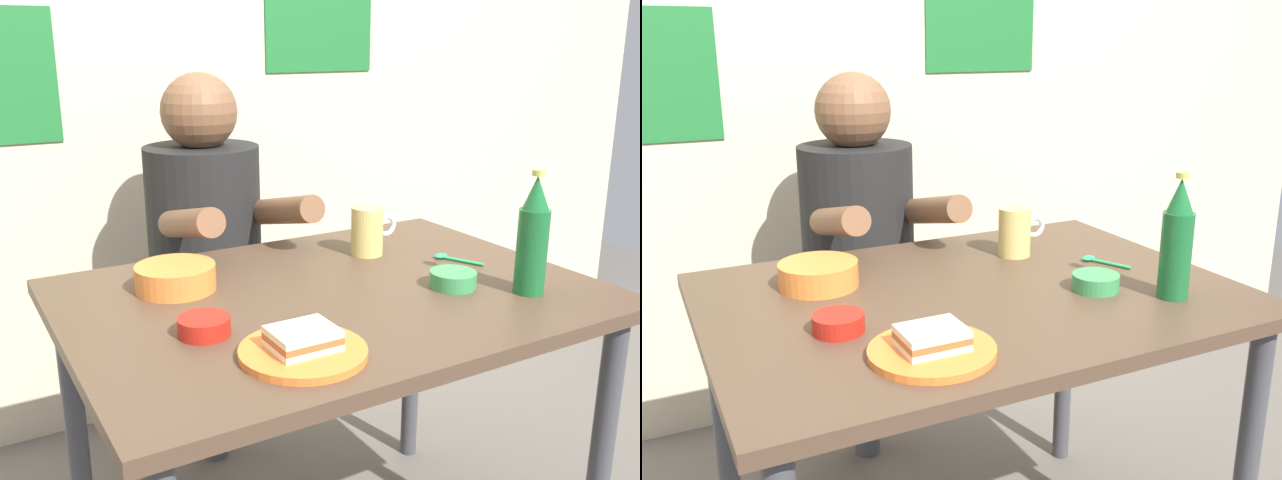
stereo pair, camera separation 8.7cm
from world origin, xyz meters
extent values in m
cube|color=beige|center=(0.00, 1.05, 1.30)|extent=(4.40, 0.08, 2.60)
cube|color=#4C3828|center=(0.00, 0.00, 0.72)|extent=(1.10, 0.80, 0.03)
cylinder|color=#3F3F44|center=(0.49, -0.34, 0.35)|extent=(0.05, 0.05, 0.71)
cylinder|color=#3F3F44|center=(-0.49, 0.34, 0.35)|extent=(0.05, 0.05, 0.71)
cylinder|color=#3F3F44|center=(0.49, 0.34, 0.35)|extent=(0.05, 0.05, 0.71)
cylinder|color=#4C4C51|center=(-0.04, 0.63, 0.21)|extent=(0.08, 0.08, 0.41)
cylinder|color=maroon|center=(-0.04, 0.63, 0.43)|extent=(0.34, 0.34, 0.04)
cylinder|color=black|center=(-0.04, 0.63, 0.71)|extent=(0.32, 0.32, 0.52)
sphere|color=brown|center=(-0.04, 0.63, 1.06)|extent=(0.21, 0.21, 0.21)
cylinder|color=brown|center=(-0.17, 0.38, 0.82)|extent=(0.07, 0.31, 0.14)
cylinder|color=brown|center=(0.09, 0.38, 0.82)|extent=(0.07, 0.31, 0.14)
cylinder|color=orange|center=(-0.20, -0.24, 0.75)|extent=(0.22, 0.22, 0.01)
cube|color=beige|center=(-0.20, -0.24, 0.76)|extent=(0.11, 0.09, 0.01)
cube|color=#9E592D|center=(-0.20, -0.24, 0.77)|extent=(0.11, 0.09, 0.01)
cube|color=beige|center=(-0.20, -0.24, 0.78)|extent=(0.11, 0.09, 0.01)
cylinder|color=#D1BC66|center=(0.21, 0.18, 0.80)|extent=(0.08, 0.08, 0.12)
torus|color=silver|center=(0.27, 0.18, 0.81)|extent=(0.06, 0.01, 0.06)
cylinder|color=#19602D|center=(0.35, -0.22, 0.83)|extent=(0.06, 0.06, 0.18)
cone|color=#19602D|center=(0.35, -0.22, 0.95)|extent=(0.05, 0.05, 0.07)
cylinder|color=#BFB74C|center=(0.35, -0.22, 1.00)|extent=(0.03, 0.03, 0.01)
cylinder|color=#B21E14|center=(-0.32, -0.08, 0.76)|extent=(0.10, 0.10, 0.03)
cylinder|color=maroon|center=(-0.32, -0.08, 0.76)|extent=(0.08, 0.08, 0.02)
cylinder|color=orange|center=(-0.28, 0.17, 0.77)|extent=(0.17, 0.17, 0.05)
cylinder|color=#B25B2D|center=(-0.28, 0.17, 0.78)|extent=(0.14, 0.14, 0.02)
cylinder|color=#388C4C|center=(0.24, -0.11, 0.76)|extent=(0.10, 0.10, 0.03)
cylinder|color=#5B643A|center=(0.24, -0.11, 0.77)|extent=(0.08, 0.08, 0.02)
cylinder|color=#26A559|center=(0.37, 0.01, 0.74)|extent=(0.05, 0.10, 0.01)
ellipsoid|color=#26A559|center=(0.35, 0.06, 0.75)|extent=(0.04, 0.02, 0.01)
camera|label=1|loc=(-0.72, -1.18, 1.25)|focal=39.03mm
camera|label=2|loc=(-0.64, -1.23, 1.25)|focal=39.03mm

